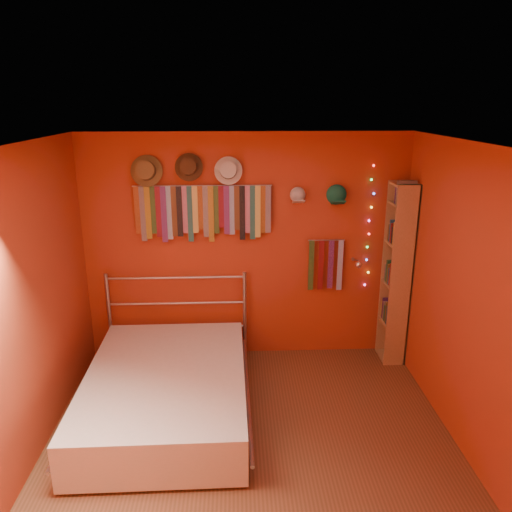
{
  "coord_description": "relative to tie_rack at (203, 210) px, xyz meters",
  "views": [
    {
      "loc": [
        -0.12,
        -3.47,
        2.81
      ],
      "look_at": [
        0.07,
        0.9,
        1.43
      ],
      "focal_mm": 35.0,
      "sensor_mm": 36.0,
      "label": 1
    }
  ],
  "objects": [
    {
      "name": "ground",
      "position": [
        0.46,
        -1.68,
        -1.7
      ],
      "size": [
        3.5,
        3.5,
        0.0
      ],
      "primitive_type": "plane",
      "color": "brown",
      "rests_on": "ground"
    },
    {
      "name": "back_wall",
      "position": [
        0.46,
        0.07,
        -0.45
      ],
      "size": [
        3.5,
        0.02,
        2.5
      ],
      "primitive_type": "cube",
      "color": "#AE411C",
      "rests_on": "ground"
    },
    {
      "name": "right_wall",
      "position": [
        2.21,
        -1.68,
        -0.45
      ],
      "size": [
        0.02,
        3.5,
        2.5
      ],
      "primitive_type": "cube",
      "color": "#AE411C",
      "rests_on": "ground"
    },
    {
      "name": "left_wall",
      "position": [
        -1.29,
        -1.68,
        -0.45
      ],
      "size": [
        0.02,
        3.5,
        2.5
      ],
      "primitive_type": "cube",
      "color": "#AE411C",
      "rests_on": "ground"
    },
    {
      "name": "ceiling",
      "position": [
        0.46,
        -1.68,
        0.8
      ],
      "size": [
        3.5,
        3.5,
        0.02
      ],
      "primitive_type": "cube",
      "color": "white",
      "rests_on": "back_wall"
    },
    {
      "name": "tie_rack",
      "position": [
        0.0,
        0.0,
        0.0
      ],
      "size": [
        1.45,
        0.03,
        0.6
      ],
      "color": "#ADAEB2",
      "rests_on": "back_wall"
    },
    {
      "name": "small_tie_rack",
      "position": [
        1.33,
        0.0,
        -0.61
      ],
      "size": [
        0.4,
        0.03,
        0.58
      ],
      "color": "#ADAEB2",
      "rests_on": "back_wall"
    },
    {
      "name": "fedora_olive",
      "position": [
        -0.56,
        -0.04,
        0.42
      ],
      "size": [
        0.33,
        0.18,
        0.32
      ],
      "rotation": [
        1.36,
        0.0,
        0.0
      ],
      "color": "brown",
      "rests_on": "back_wall"
    },
    {
      "name": "fedora_brown",
      "position": [
        -0.13,
        -0.03,
        0.46
      ],
      "size": [
        0.29,
        0.16,
        0.28
      ],
      "rotation": [
        1.36,
        0.0,
        0.0
      ],
      "color": "#432D18",
      "rests_on": "back_wall"
    },
    {
      "name": "fedora_white",
      "position": [
        0.28,
        -0.03,
        0.42
      ],
      "size": [
        0.29,
        0.16,
        0.29
      ],
      "rotation": [
        1.36,
        0.0,
        0.0
      ],
      "color": "beige",
      "rests_on": "back_wall"
    },
    {
      "name": "cap_white",
      "position": [
        1.0,
        0.01,
        0.15
      ],
      "size": [
        0.17,
        0.22,
        0.17
      ],
      "color": "silver",
      "rests_on": "back_wall"
    },
    {
      "name": "cap_green",
      "position": [
        1.41,
        0.01,
        0.15
      ],
      "size": [
        0.2,
        0.25,
        0.2
      ],
      "color": "#186C4F",
      "rests_on": "back_wall"
    },
    {
      "name": "fairy_lights",
      "position": [
        1.79,
        0.03,
        -0.21
      ],
      "size": [
        0.06,
        0.02,
        1.35
      ],
      "color": "#FF3333",
      "rests_on": "back_wall"
    },
    {
      "name": "reading_lamp",
      "position": [
        1.64,
        -0.17,
        -0.56
      ],
      "size": [
        0.07,
        0.3,
        0.09
      ],
      "color": "#ADAEB2",
      "rests_on": "back_wall"
    },
    {
      "name": "bookshelf",
      "position": [
        2.11,
        -0.15,
        -0.68
      ],
      "size": [
        0.25,
        0.34,
        2.0
      ],
      "color": "olive",
      "rests_on": "ground"
    },
    {
      "name": "bed",
      "position": [
        -0.31,
        -1.09,
        -1.46
      ],
      "size": [
        1.55,
        2.11,
        1.02
      ],
      "rotation": [
        0.0,
        0.0,
        0.01
      ],
      "color": "#ADAEB2",
      "rests_on": "ground"
    }
  ]
}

